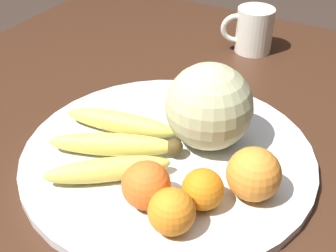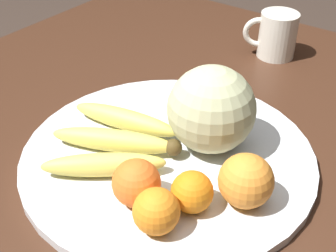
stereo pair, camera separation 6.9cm
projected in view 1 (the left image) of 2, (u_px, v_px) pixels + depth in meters
The scene contains 9 objects.
kitchen_table at pixel (130, 224), 0.73m from camera, with size 1.40×1.11×0.73m.
fruit_bowl at pixel (168, 156), 0.72m from camera, with size 0.45×0.45×0.02m.
melon at pixel (209, 107), 0.70m from camera, with size 0.13×0.13×0.13m.
banana_bunch at pixel (115, 144), 0.70m from camera, with size 0.21×0.23×0.04m.
orange_front_left at pixel (254, 174), 0.62m from camera, with size 0.07×0.07×0.07m.
orange_front_right at pixel (172, 212), 0.57m from camera, with size 0.06×0.06×0.06m.
orange_mid_center at pixel (204, 187), 0.61m from camera, with size 0.06×0.06×0.06m.
orange_back_left at pixel (146, 185), 0.61m from camera, with size 0.07×0.07×0.07m.
ceramic_mug at pixel (254, 30), 1.01m from camera, with size 0.08×0.11×0.10m.
Camera 1 is at (0.41, 0.30, 1.20)m, focal length 50.00 mm.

